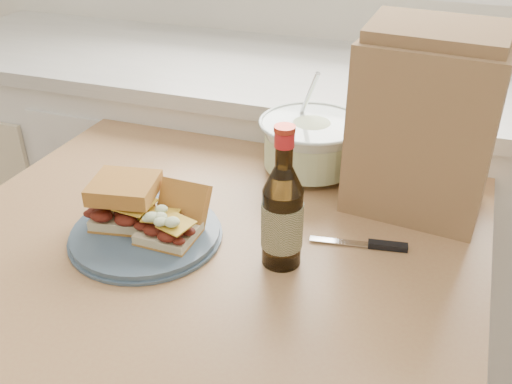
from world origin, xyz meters
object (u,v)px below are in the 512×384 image
(dining_table, at_px, (215,280))
(coleslaw_bowl, at_px, (311,146))
(beer_bottle, at_px, (282,214))
(plate, at_px, (146,234))
(paper_bag, at_px, (423,130))

(dining_table, height_order, coleslaw_bowl, coleslaw_bowl)
(dining_table, bearing_deg, beer_bottle, -15.96)
(dining_table, distance_m, coleslaw_bowl, 0.37)
(dining_table, bearing_deg, coleslaw_bowl, 70.67)
(plate, distance_m, beer_bottle, 0.27)
(dining_table, relative_size, plate, 3.73)
(beer_bottle, bearing_deg, paper_bag, 39.71)
(dining_table, bearing_deg, plate, -147.74)
(plate, height_order, paper_bag, paper_bag)
(paper_bag, bearing_deg, coleslaw_bowl, 167.22)
(beer_bottle, relative_size, paper_bag, 0.77)
(dining_table, bearing_deg, paper_bag, 33.25)
(beer_bottle, bearing_deg, plate, 169.72)
(coleslaw_bowl, xyz_separation_m, paper_bag, (0.23, -0.08, 0.11))
(dining_table, distance_m, paper_bag, 0.50)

